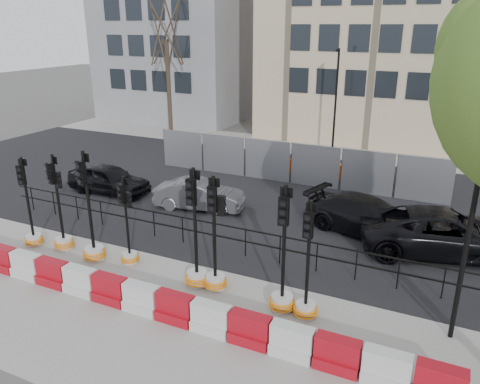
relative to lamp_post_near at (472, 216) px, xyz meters
The scene contains 23 objects.
ground 8.18m from the lamp_post_near, behind, with size 120.00×120.00×0.00m, color #51514C.
sidewalk_near 8.53m from the lamp_post_near, 161.70° to the right, with size 40.00×6.00×0.02m, color gray.
road 11.09m from the lamp_post_near, 134.93° to the left, with size 40.00×14.00×0.03m, color black.
sidewalk_far 18.42m from the lamp_post_near, 114.42° to the left, with size 40.00×4.00×0.02m, color gray.
building_grey 31.35m from the lamp_post_near, 133.69° to the left, with size 11.00×9.06×14.00m.
kerb_railing 8.10m from the lamp_post_near, 167.09° to the left, with size 18.00×0.04×1.00m.
heras_fencing 13.01m from the lamp_post_near, 126.06° to the left, with size 14.33×1.72×2.00m.
lamp_post_far 17.01m from the lamp_post_near, 114.30° to the left, with size 0.12×0.56×6.00m.
lamp_post_near is the anchor object (origin of this frame).
tree_bare_far 24.71m from the lamp_post_near, 139.11° to the left, with size 2.00×2.00×9.00m.
barrier_row 8.34m from the lamp_post_near, 163.09° to the right, with size 15.70×0.50×0.80m.
traffic_signal_a 13.54m from the lamp_post_near, behind, with size 0.62×0.62×3.17m.
traffic_signal_b 12.38m from the lamp_post_near, behind, with size 0.66×0.66×3.34m.
traffic_signal_c 10.95m from the lamp_post_near, behind, with size 0.72×0.72×3.67m.
traffic_signal_d 9.80m from the lamp_post_near, behind, with size 0.58×0.58×2.92m.
traffic_signal_e 7.30m from the lamp_post_near, behind, with size 0.71×0.71×3.60m.
traffic_signal_f 6.72m from the lamp_post_near, behind, with size 0.68×0.68×3.44m.
traffic_signal_g 4.89m from the lamp_post_near, behind, with size 0.70×0.70×3.55m.
traffic_signal_h 4.38m from the lamp_post_near, 169.08° to the right, with size 0.64×0.64×3.26m.
car_a 15.42m from the lamp_post_near, 161.84° to the left, with size 3.89×1.59×1.32m, color black.
car_b 11.22m from the lamp_post_near, 153.84° to the left, with size 3.89×2.00×1.22m, color #4E4E53.
car_c 6.54m from the lamp_post_near, 120.15° to the left, with size 5.02×3.16×1.36m, color black.
car_d 5.38m from the lamp_post_near, 95.72° to the left, with size 5.85×3.81×1.50m, color black.
Camera 1 is at (6.90, -11.37, 7.24)m, focal length 35.00 mm.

